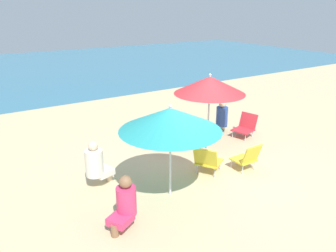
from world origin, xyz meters
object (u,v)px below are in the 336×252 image
(beach_chair_b, at_px, (247,157))
(beach_chair_c, at_px, (207,160))
(umbrella_red, at_px, (210,85))
(person_b, at_px, (222,116))
(person_a, at_px, (125,203))
(umbrella_teal, at_px, (170,119))
(person_c, at_px, (96,164))
(beach_chair_a, at_px, (245,126))

(beach_chair_b, distance_m, beach_chair_c, 0.88)
(umbrella_red, height_order, person_b, umbrella_red)
(beach_chair_c, relative_size, person_b, 0.79)
(umbrella_red, distance_m, person_a, 3.72)
(umbrella_teal, bearing_deg, person_a, -159.68)
(beach_chair_b, xyz_separation_m, person_c, (-2.94, 1.12, 0.17))
(umbrella_red, height_order, beach_chair_b, umbrella_red)
(beach_chair_a, relative_size, person_a, 0.77)
(person_b, xyz_separation_m, person_c, (-4.03, -0.93, 0.01))
(umbrella_teal, height_order, beach_chair_a, umbrella_teal)
(umbrella_teal, bearing_deg, umbrella_red, 33.44)
(umbrella_red, relative_size, beach_chair_a, 2.78)
(umbrella_red, xyz_separation_m, person_b, (1.05, 0.66, -1.14))
(beach_chair_c, height_order, person_c, person_c)
(beach_chair_b, bearing_deg, umbrella_red, -2.69)
(beach_chair_a, xyz_separation_m, beach_chair_c, (-2.26, -1.15, 0.03))
(beach_chair_b, relative_size, person_a, 0.72)
(person_a, relative_size, person_c, 0.91)
(umbrella_red, relative_size, beach_chair_c, 2.48)
(umbrella_teal, distance_m, beach_chair_a, 3.82)
(umbrella_red, height_order, beach_chair_c, umbrella_red)
(beach_chair_a, distance_m, beach_chair_b, 2.08)
(person_a, bearing_deg, beach_chair_c, 167.30)
(beach_chair_a, bearing_deg, umbrella_teal, 8.22)
(person_a, bearing_deg, umbrella_teal, 171.00)
(umbrella_red, bearing_deg, person_b, 32.34)
(umbrella_teal, height_order, person_a, umbrella_teal)
(umbrella_teal, distance_m, beach_chair_c, 1.62)
(umbrella_teal, height_order, beach_chair_c, umbrella_teal)
(beach_chair_a, xyz_separation_m, person_a, (-4.49, -1.81, 0.13))
(person_b, bearing_deg, beach_chair_b, -163.64)
(umbrella_red, xyz_separation_m, beach_chair_c, (-0.85, -1.04, -1.29))
(beach_chair_c, height_order, person_a, person_a)
(umbrella_teal, bearing_deg, person_b, 33.06)
(beach_chair_a, bearing_deg, beach_chair_b, 31.50)
(beach_chair_a, height_order, person_b, person_b)
(umbrella_teal, xyz_separation_m, beach_chair_a, (3.35, 1.39, -1.20))
(beach_chair_b, relative_size, beach_chair_c, 0.84)
(beach_chair_a, distance_m, person_b, 0.69)
(umbrella_teal, height_order, beach_chair_b, umbrella_teal)
(beach_chair_a, bearing_deg, person_b, -71.03)
(person_a, xyz_separation_m, person_b, (4.12, 2.37, 0.06))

